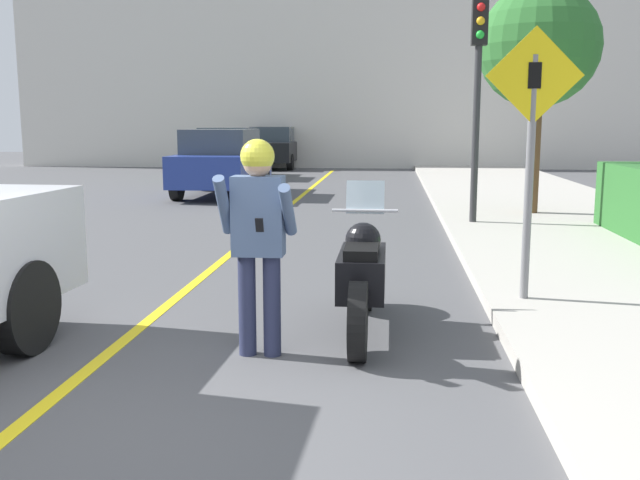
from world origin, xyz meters
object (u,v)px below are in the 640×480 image
at_px(motorcycle, 362,276).
at_px(street_tree, 539,47).
at_px(parked_car_blue, 222,162).
at_px(person_biker, 258,225).
at_px(parked_car_green, 230,153).
at_px(parked_car_black, 274,147).
at_px(traffic_light, 478,69).
at_px(crossing_sign, 531,138).

bearing_deg(motorcycle, street_tree, 69.37).
height_order(motorcycle, parked_car_blue, parked_car_blue).
distance_m(motorcycle, parked_car_blue, 12.36).
bearing_deg(person_biker, street_tree, 66.43).
height_order(parked_car_green, parked_car_black, same).
bearing_deg(street_tree, traffic_light, -131.33).
bearing_deg(crossing_sign, motorcycle, -151.40).
xyz_separation_m(crossing_sign, parked_car_black, (-6.07, 21.98, -0.84)).
xyz_separation_m(crossing_sign, traffic_light, (0.12, 5.52, 1.04)).
height_order(motorcycle, parked_car_black, parked_car_black).
relative_size(person_biker, traffic_light, 0.46).
bearing_deg(person_biker, parked_car_blue, 104.61).
relative_size(motorcycle, parked_car_blue, 0.52).
bearing_deg(parked_car_black, motorcycle, -78.84).
xyz_separation_m(motorcycle, parked_car_black, (-4.51, 22.83, 0.35)).
bearing_deg(person_biker, motorcycle, 42.85).
height_order(person_biker, parked_car_blue, person_biker).
bearing_deg(motorcycle, parked_car_black, 101.16).
relative_size(person_biker, street_tree, 0.41).
xyz_separation_m(motorcycle, crossing_sign, (1.56, 0.85, 1.19)).
distance_m(motorcycle, person_biker, 1.20).
height_order(crossing_sign, street_tree, street_tree).
bearing_deg(crossing_sign, traffic_light, 88.78).
bearing_deg(street_tree, parked_car_green, 129.88).
xyz_separation_m(parked_car_green, parked_car_black, (0.63, 5.36, 0.00)).
height_order(traffic_light, parked_car_blue, traffic_light).
xyz_separation_m(person_biker, parked_car_black, (-3.72, 23.56, -0.20)).
bearing_deg(parked_car_black, street_tree, -63.64).
height_order(traffic_light, parked_car_black, traffic_light).
distance_m(person_biker, parked_car_black, 23.85).
bearing_deg(traffic_light, street_tree, 48.67).
relative_size(person_biker, crossing_sign, 0.66).
xyz_separation_m(motorcycle, parked_car_green, (-5.13, 17.46, 0.35)).
height_order(motorcycle, person_biker, person_biker).
relative_size(crossing_sign, parked_car_blue, 0.62).
height_order(parked_car_blue, parked_car_black, same).
distance_m(parked_car_blue, parked_car_black, 11.15).
bearing_deg(motorcycle, crossing_sign, 28.60).
relative_size(person_biker, parked_car_green, 0.41).
bearing_deg(parked_car_green, motorcycle, -73.62).
height_order(crossing_sign, parked_car_green, crossing_sign).
relative_size(motorcycle, parked_car_black, 0.52).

